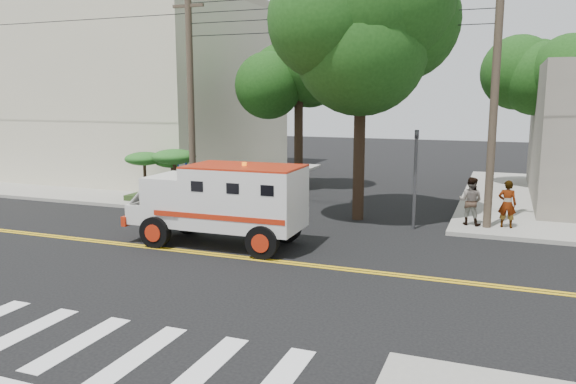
% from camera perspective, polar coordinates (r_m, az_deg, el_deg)
% --- Properties ---
extents(ground, '(100.00, 100.00, 0.00)m').
position_cam_1_polar(ground, '(16.79, -3.42, -6.82)').
color(ground, black).
rests_on(ground, ground).
extents(sidewalk_nw, '(17.00, 17.00, 0.15)m').
position_cam_1_polar(sidewalk_nw, '(34.96, -14.45, 1.64)').
color(sidewalk_nw, gray).
rests_on(sidewalk_nw, ground).
extents(building_left, '(16.00, 14.00, 10.00)m').
position_cam_1_polar(building_left, '(37.04, -15.98, 9.89)').
color(building_left, beige).
rests_on(building_left, sidewalk_nw).
extents(utility_pole_left, '(0.28, 0.28, 9.00)m').
position_cam_1_polar(utility_pole_left, '(24.03, -9.84, 8.90)').
color(utility_pole_left, '#382D23').
rests_on(utility_pole_left, ground).
extents(utility_pole_right, '(0.28, 0.28, 9.00)m').
position_cam_1_polar(utility_pole_right, '(20.84, 20.19, 8.37)').
color(utility_pole_right, '#382D23').
rests_on(utility_pole_right, ground).
extents(tree_main, '(6.08, 5.70, 9.85)m').
position_cam_1_polar(tree_main, '(21.52, 8.48, 16.07)').
color(tree_main, black).
rests_on(tree_main, ground).
extents(tree_left, '(4.48, 4.20, 7.70)m').
position_cam_1_polar(tree_left, '(28.06, 1.57, 11.64)').
color(tree_left, black).
rests_on(tree_left, ground).
extents(tree_right, '(4.80, 4.50, 8.20)m').
position_cam_1_polar(tree_right, '(30.50, 25.62, 11.24)').
color(tree_right, black).
rests_on(tree_right, ground).
extents(traffic_signal, '(0.15, 0.18, 3.60)m').
position_cam_1_polar(traffic_signal, '(20.59, 12.83, 2.36)').
color(traffic_signal, '#3F3F42').
rests_on(traffic_signal, ground).
extents(accessibility_sign, '(0.45, 0.10, 2.02)m').
position_cam_1_polar(accessibility_sign, '(24.72, -10.62, 1.60)').
color(accessibility_sign, '#3F3F42').
rests_on(accessibility_sign, ground).
extents(palm_planter, '(3.52, 2.63, 2.36)m').
position_cam_1_polar(palm_planter, '(25.73, -12.46, 2.48)').
color(palm_planter, '#1E3314').
rests_on(palm_planter, sidewalk_nw).
extents(armored_truck, '(5.83, 2.45, 2.63)m').
position_cam_1_polar(armored_truck, '(18.09, -6.58, -0.79)').
color(armored_truck, silver).
rests_on(armored_truck, ground).
extents(pedestrian_a, '(0.66, 0.46, 1.71)m').
position_cam_1_polar(pedestrian_a, '(21.35, 21.37, -1.14)').
color(pedestrian_a, gray).
rests_on(pedestrian_a, sidewalk_ne).
extents(pedestrian_b, '(0.97, 0.83, 1.75)m').
position_cam_1_polar(pedestrian_b, '(21.36, 18.05, -0.88)').
color(pedestrian_b, gray).
rests_on(pedestrian_b, sidewalk_ne).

